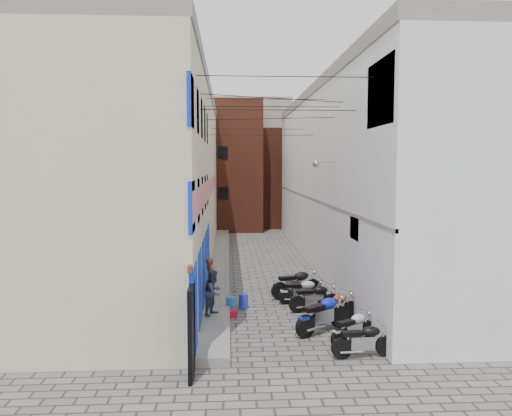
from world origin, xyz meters
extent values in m
plane|color=#575452|center=(0.00, 0.00, 0.00)|extent=(90.00, 90.00, 0.00)
cube|color=slate|center=(-2.05, 13.00, 0.12)|extent=(0.90, 26.00, 0.25)
cube|color=beige|center=(-5.00, 13.00, 4.25)|extent=(5.00, 26.00, 8.50)
cube|color=#D3767F|center=(-2.54, 13.00, 4.00)|extent=(0.10, 26.00, 0.80)
cube|color=#0D2EC3|center=(-2.53, 4.90, 1.30)|extent=(0.12, 10.20, 2.40)
cube|color=#0D2EC3|center=(-2.55, 4.90, 5.30)|extent=(0.10, 10.20, 4.00)
cube|color=slate|center=(-5.00, 13.00, 8.75)|extent=(5.10, 26.00, 0.50)
cube|color=black|center=(-2.52, -0.40, 1.10)|extent=(0.10, 1.20, 2.20)
cube|color=white|center=(5.00, 13.00, 4.25)|extent=(5.00, 26.00, 8.50)
cube|color=#0D2EC3|center=(2.55, 1.50, 7.00)|extent=(0.10, 2.40, 1.80)
cube|color=white|center=(2.56, 4.00, 3.00)|extent=(0.08, 1.00, 0.70)
cylinder|color=#B2B2B7|center=(2.15, 7.00, 5.20)|extent=(0.80, 0.06, 0.06)
sphere|color=#B2B2B7|center=(1.75, 7.00, 5.10)|extent=(0.28, 0.28, 0.28)
cube|color=slate|center=(5.00, 13.00, 8.75)|extent=(5.10, 26.00, 0.50)
cube|color=slate|center=(2.54, 13.00, 3.40)|extent=(0.10, 26.00, 0.12)
cube|color=brown|center=(-2.00, 28.00, 5.00)|extent=(6.00, 6.00, 10.00)
cube|color=brown|center=(3.00, 30.00, 4.00)|extent=(5.00, 6.00, 8.00)
cube|color=slate|center=(0.00, 34.00, 5.50)|extent=(8.00, 5.00, 11.00)
cube|color=black|center=(0.00, 25.20, 1.20)|extent=(2.00, 0.30, 2.40)
cylinder|color=black|center=(0.00, 2.00, 7.50)|extent=(5.20, 0.02, 0.02)
cylinder|color=black|center=(0.00, 4.00, 6.80)|extent=(5.20, 0.02, 0.02)
cylinder|color=black|center=(0.00, 6.50, 7.20)|extent=(5.20, 0.02, 0.02)
cylinder|color=black|center=(0.00, 9.00, 7.80)|extent=(5.20, 0.02, 0.02)
cylinder|color=black|center=(0.00, 12.00, 6.50)|extent=(5.20, 0.02, 0.02)
cylinder|color=black|center=(0.00, 15.00, 7.00)|extent=(5.20, 0.02, 0.02)
cylinder|color=black|center=(0.00, 5.00, 7.30)|extent=(5.65, 2.07, 0.02)
cylinder|color=black|center=(0.00, 8.00, 6.90)|extent=(5.80, 1.58, 0.02)
imported|color=brown|center=(-2.26, 5.26, 1.04)|extent=(0.52, 0.66, 1.58)
imported|color=#35404F|center=(-2.11, 3.71, 0.98)|extent=(0.83, 0.89, 1.46)
cylinder|color=#256EBB|center=(-1.55, 4.78, 0.26)|extent=(0.39, 0.39, 0.52)
cylinder|color=#2636C2|center=(-1.11, 5.16, 0.26)|extent=(0.35, 0.35, 0.52)
cube|color=#BC0D2D|center=(-1.55, 4.21, 0.11)|extent=(0.41, 0.34, 0.23)
camera|label=1|loc=(-1.64, -12.05, 5.02)|focal=35.00mm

